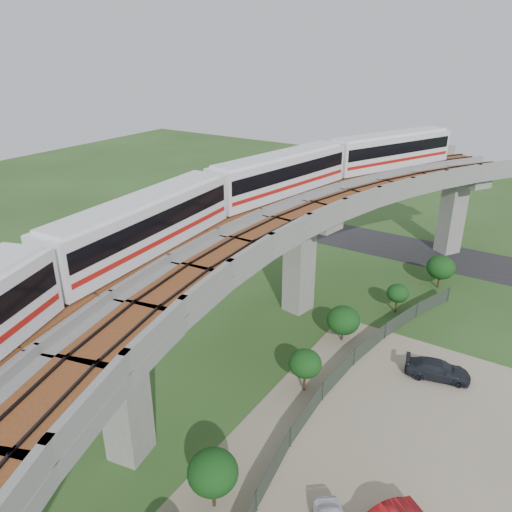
% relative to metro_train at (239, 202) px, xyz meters
% --- Properties ---
extents(ground, '(160.00, 160.00, 0.00)m').
position_rel_metro_train_xyz_m(ground, '(-0.38, -1.96, -12.31)').
color(ground, '#2D481D').
rests_on(ground, ground).
extents(dirt_lot, '(18.00, 26.00, 0.04)m').
position_rel_metro_train_xyz_m(dirt_lot, '(13.62, -3.96, -12.29)').
color(dirt_lot, gray).
rests_on(dirt_lot, ground).
extents(asphalt_road, '(60.00, 8.00, 0.03)m').
position_rel_metro_train_xyz_m(asphalt_road, '(-0.38, 28.04, -12.29)').
color(asphalt_road, '#232326').
rests_on(asphalt_road, ground).
extents(viaduct, '(19.58, 73.98, 11.40)m').
position_rel_metro_train_xyz_m(viaduct, '(3.46, -1.96, -3.26)').
color(viaduct, '#99968E').
rests_on(viaduct, ground).
extents(metro_train, '(11.52, 61.30, 3.64)m').
position_rel_metro_train_xyz_m(metro_train, '(0.00, 0.00, 0.00)').
color(metro_train, white).
rests_on(metro_train, ground).
extents(fence, '(3.87, 38.73, 1.50)m').
position_rel_metro_train_xyz_m(fence, '(9.37, -1.96, -11.56)').
color(fence, '#2D382D').
rests_on(fence, ground).
extents(tree_0, '(2.77, 2.77, 3.38)m').
position_rel_metro_train_xyz_m(tree_0, '(10.32, 19.80, -10.11)').
color(tree_0, '#382314').
rests_on(tree_0, ground).
extents(tree_1, '(1.95, 1.95, 2.75)m').
position_rel_metro_train_xyz_m(tree_1, '(8.35, 12.67, -10.39)').
color(tree_1, '#382314').
rests_on(tree_1, ground).
extents(tree_2, '(2.71, 2.71, 3.06)m').
position_rel_metro_train_xyz_m(tree_2, '(6.16, 5.70, -10.40)').
color(tree_2, '#382314').
rests_on(tree_2, ground).
extents(tree_3, '(2.30, 2.30, 3.23)m').
position_rel_metro_train_xyz_m(tree_3, '(6.51, -1.65, -10.06)').
color(tree_3, '#382314').
rests_on(tree_3, ground).
extents(tree_4, '(2.66, 2.66, 3.53)m').
position_rel_metro_train_xyz_m(tree_4, '(6.98, -12.73, -9.91)').
color(tree_4, '#382314').
rests_on(tree_4, ground).
extents(car_dark, '(4.91, 2.98, 1.33)m').
position_rel_metro_train_xyz_m(car_dark, '(14.02, 4.87, -11.60)').
color(car_dark, black).
rests_on(car_dark, dirt_lot).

